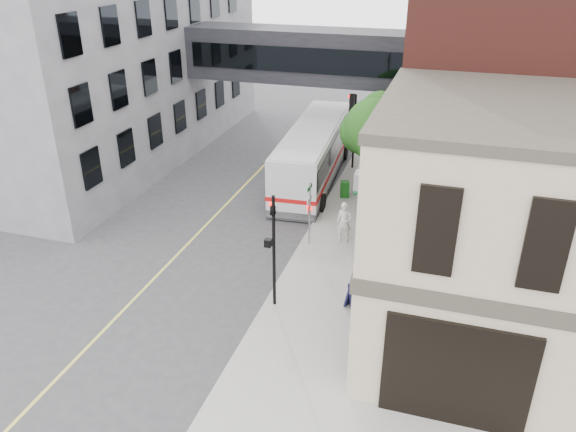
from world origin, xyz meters
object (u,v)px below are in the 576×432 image
Objects in this scene: bus at (314,151)px; newspaper_box at (345,189)px; sandwich_board at (353,294)px; pedestrian_b at (364,227)px; pedestrian_a at (344,222)px; pedestrian_c at (378,184)px.

bus is 3.43m from newspaper_box.
bus is 13.01× the size of newspaper_box.
pedestrian_b is at bearing 120.02° from sandwich_board.
pedestrian_b reaches higher than sandwich_board.
pedestrian_a is 2.08× the size of newspaper_box.
newspaper_box is (-1.71, -0.48, -0.31)m from pedestrian_c.
sandwich_board is (0.53, -5.04, -0.27)m from pedestrian_b.
bus is 7.50× the size of pedestrian_b.
newspaper_box is at bearing -171.75° from pedestrian_c.
pedestrian_c is 1.69× the size of newspaper_box.
bus is at bearing 135.39° from sandwich_board.
pedestrian_c reaches higher than sandwich_board.
pedestrian_a is 5.38m from pedestrian_c.
newspaper_box is at bearing -44.03° from bus.
pedestrian_a is 0.90m from pedestrian_b.
pedestrian_b is at bearing -95.71° from pedestrian_c.
pedestrian_a is 1.23× the size of pedestrian_c.
sandwich_board is (2.39, -9.78, 0.07)m from newspaper_box.
pedestrian_c is at bearing 99.63° from pedestrian_b.
pedestrian_a reaches higher than sandwich_board.
newspaper_box is (-1.86, 4.74, -0.33)m from pedestrian_b.
pedestrian_b reaches higher than newspaper_box.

